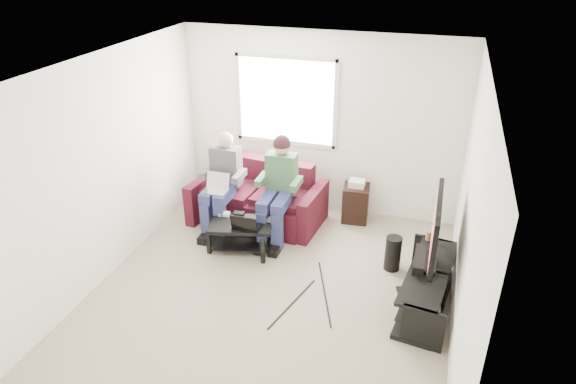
{
  "coord_description": "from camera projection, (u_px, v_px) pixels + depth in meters",
  "views": [
    {
      "loc": [
        1.6,
        -4.48,
        3.74
      ],
      "look_at": [
        0.03,
        0.6,
        1.03
      ],
      "focal_mm": 32.0,
      "sensor_mm": 36.0,
      "label": 1
    }
  ],
  "objects": [
    {
      "name": "console_black",
      "position": [
        427.0,
        287.0,
        5.59
      ],
      "size": [
        0.38,
        0.3,
        0.07
      ],
      "primitive_type": "cube",
      "color": "black",
      "rests_on": "tv_stand"
    },
    {
      "name": "wall_front",
      "position": [
        158.0,
        341.0,
        3.43
      ],
      "size": [
        4.5,
        0.0,
        4.5
      ],
      "primitive_type": "plane",
      "rotation": [
        -1.57,
        0.0,
        0.0
      ],
      "color": "white",
      "rests_on": "floor"
    },
    {
      "name": "tv_stand",
      "position": [
        427.0,
        289.0,
        5.66
      ],
      "size": [
        0.61,
        1.47,
        0.47
      ],
      "color": "black",
      "rests_on": "floor"
    },
    {
      "name": "controller_a",
      "position": [
        224.0,
        214.0,
        6.75
      ],
      "size": [
        0.15,
        0.11,
        0.04
      ],
      "primitive_type": "cube",
      "rotation": [
        0.0,
        0.0,
        0.18
      ],
      "color": "silver",
      "rests_on": "coffee_table"
    },
    {
      "name": "soundbar",
      "position": [
        420.0,
        259.0,
        5.64
      ],
      "size": [
        0.12,
        0.5,
        0.1
      ],
      "primitive_type": "cube",
      "color": "black",
      "rests_on": "tv_stand"
    },
    {
      "name": "coffee_table",
      "position": [
        241.0,
        230.0,
        6.63
      ],
      "size": [
        0.89,
        0.66,
        0.4
      ],
      "color": "black",
      "rests_on": "floor"
    },
    {
      "name": "ceiling",
      "position": [
        266.0,
        69.0,
        4.75
      ],
      "size": [
        4.5,
        4.5,
        0.0
      ],
      "primitive_type": "plane",
      "rotation": [
        3.14,
        0.0,
        0.0
      ],
      "color": "white",
      "rests_on": "wall_back"
    },
    {
      "name": "subwoofer",
      "position": [
        393.0,
        253.0,
        6.28
      ],
      "size": [
        0.2,
        0.2,
        0.45
      ],
      "primitive_type": "cylinder",
      "color": "black",
      "rests_on": "floor"
    },
    {
      "name": "sofa",
      "position": [
        259.0,
        200.0,
        7.32
      ],
      "size": [
        1.88,
        0.99,
        0.84
      ],
      "color": "#49121F",
      "rests_on": "floor"
    },
    {
      "name": "tv",
      "position": [
        436.0,
        229.0,
        5.42
      ],
      "size": [
        0.12,
        1.1,
        0.81
      ],
      "color": "black",
      "rests_on": "tv_stand"
    },
    {
      "name": "window",
      "position": [
        286.0,
        101.0,
        7.24
      ],
      "size": [
        1.48,
        0.04,
        1.28
      ],
      "color": "white",
      "rests_on": "wall_back"
    },
    {
      "name": "wall_back",
      "position": [
        320.0,
        124.0,
        7.26
      ],
      "size": [
        4.5,
        0.0,
        4.5
      ],
      "primitive_type": "plane",
      "rotation": [
        1.57,
        0.0,
        0.0
      ],
      "color": "white",
      "rests_on": "floor"
    },
    {
      "name": "floor",
      "position": [
        270.0,
        293.0,
        5.93
      ],
      "size": [
        4.5,
        4.5,
        0.0
      ],
      "primitive_type": "plane",
      "color": "tan",
      "rests_on": "ground"
    },
    {
      "name": "laptop_silver",
      "position": [
        216.0,
        187.0,
        6.79
      ],
      "size": [
        0.35,
        0.26,
        0.24
      ],
      "primitive_type": null,
      "rotation": [
        0.0,
        0.0,
        -0.15
      ],
      "color": "silver",
      "rests_on": "person_left"
    },
    {
      "name": "controller_b",
      "position": [
        239.0,
        214.0,
        6.75
      ],
      "size": [
        0.15,
        0.11,
        0.04
      ],
      "primitive_type": "cube",
      "rotation": [
        0.0,
        0.0,
        0.14
      ],
      "color": "black",
      "rests_on": "coffee_table"
    },
    {
      "name": "console_white",
      "position": [
        425.0,
        307.0,
        5.29
      ],
      "size": [
        0.3,
        0.22,
        0.06
      ],
      "primitive_type": "cube",
      "color": "silver",
      "rests_on": "tv_stand"
    },
    {
      "name": "drink_cup",
      "position": [
        429.0,
        235.0,
        6.07
      ],
      "size": [
        0.08,
        0.08,
        0.12
      ],
      "primitive_type": "cylinder",
      "color": "#AC764A",
      "rests_on": "tv_stand"
    },
    {
      "name": "console_grey",
      "position": [
        429.0,
        268.0,
        5.88
      ],
      "size": [
        0.34,
        0.26,
        0.08
      ],
      "primitive_type": "cube",
      "color": "gray",
      "rests_on": "tv_stand"
    },
    {
      "name": "laptop_black",
      "position": [
        247.0,
        219.0,
        6.43
      ],
      "size": [
        0.38,
        0.31,
        0.24
      ],
      "primitive_type": null,
      "rotation": [
        0.0,
        0.0,
        0.22
      ],
      "color": "black",
      "rests_on": "coffee_table"
    },
    {
      "name": "wall_left",
      "position": [
        103.0,
        170.0,
        5.87
      ],
      "size": [
        0.0,
        4.5,
        4.5
      ],
      "primitive_type": "plane",
      "rotation": [
        1.57,
        0.0,
        1.57
      ],
      "color": "white",
      "rests_on": "floor"
    },
    {
      "name": "keyboard_floor",
      "position": [
        406.0,
        298.0,
        5.84
      ],
      "size": [
        0.26,
        0.44,
        0.02
      ],
      "primitive_type": "cube",
      "rotation": [
        0.0,
        0.0,
        0.31
      ],
      "color": "black",
      "rests_on": "floor"
    },
    {
      "name": "controller_c",
      "position": [
        267.0,
        219.0,
        6.62
      ],
      "size": [
        0.16,
        0.12,
        0.04
      ],
      "primitive_type": "cube",
      "rotation": [
        0.0,
        0.0,
        0.2
      ],
      "color": "gray",
      "rests_on": "coffee_table"
    },
    {
      "name": "person_left",
      "position": [
        222.0,
        179.0,
        6.96
      ],
      "size": [
        0.4,
        0.71,
        1.35
      ],
      "color": "navy",
      "rests_on": "sofa"
    },
    {
      "name": "wall_right",
      "position": [
        469.0,
        222.0,
        4.82
      ],
      "size": [
        0.0,
        4.5,
        4.5
      ],
      "primitive_type": "plane",
      "rotation": [
        1.57,
        0.0,
        -1.57
      ],
      "color": "white",
      "rests_on": "floor"
    },
    {
      "name": "person_right",
      "position": [
        279.0,
        182.0,
        6.74
      ],
      "size": [
        0.4,
        0.71,
        1.39
      ],
      "color": "navy",
      "rests_on": "sofa"
    },
    {
      "name": "end_table",
      "position": [
        356.0,
        202.0,
        7.33
      ],
      "size": [
        0.36,
        0.36,
        0.63
      ],
      "color": "black",
      "rests_on": "floor"
    }
  ]
}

